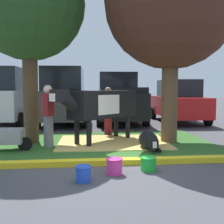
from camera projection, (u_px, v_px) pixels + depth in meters
name	position (u px, v px, depth m)	size (l,w,h in m)	color
ground_plane	(110.00, 165.00, 5.96)	(80.00, 80.00, 0.00)	#424247
grass_island	(101.00, 144.00, 8.25)	(6.52, 4.23, 0.02)	#2D5B23
curb_yellow	(108.00, 162.00, 6.00)	(7.72, 0.24, 0.12)	yellow
hay_bedding	(113.00, 142.00, 8.38)	(3.20, 2.40, 0.04)	tan
shade_tree_left	(29.00, 5.00, 8.06)	(3.23, 3.23, 5.65)	#4C3823
shade_tree_right	(171.00, 2.00, 8.14)	(3.89, 3.89, 6.07)	brown
cow_holstein	(101.00, 105.00, 8.38)	(2.55, 2.41, 1.59)	black
calf_lying	(149.00, 140.00, 7.50)	(0.51, 1.31, 0.48)	black
person_handler	(48.00, 114.00, 7.68)	(0.34, 0.53, 1.71)	slate
person_visitor_near	(108.00, 109.00, 9.79)	(0.50, 0.34, 1.66)	maroon
wheelbarrow	(6.00, 137.00, 7.25)	(1.60, 0.61, 0.63)	gray
bucket_blue	(83.00, 173.00, 4.91)	(0.29, 0.29, 0.28)	blue
bucket_pink	(114.00, 166.00, 5.34)	(0.32, 0.32, 0.30)	#EA3893
bucket_green	(148.00, 164.00, 5.56)	(0.32, 0.32, 0.27)	green
suv_black	(7.00, 96.00, 12.91)	(2.26, 4.67, 2.52)	silver
suv_dark_grey	(64.00, 96.00, 12.91)	(2.26, 4.67, 2.52)	#3D3D42
pickup_truck_black	(119.00, 99.00, 13.74)	(2.38, 5.48, 2.42)	black
sedan_red	(178.00, 102.00, 13.53)	(2.16, 4.47, 2.02)	red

